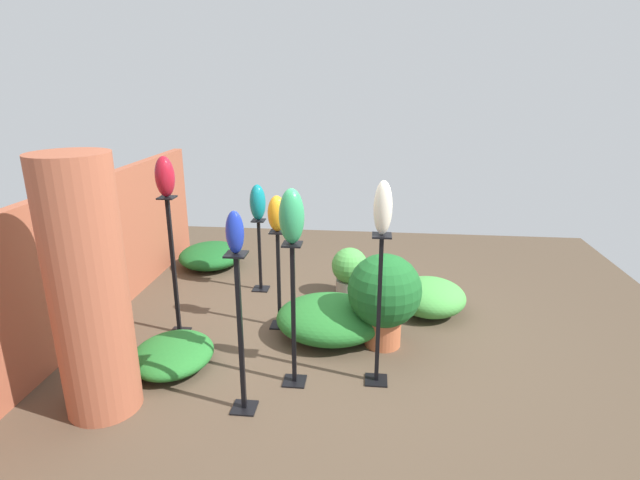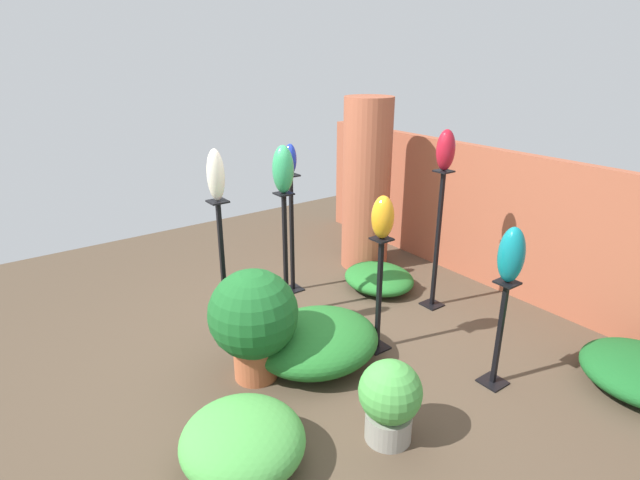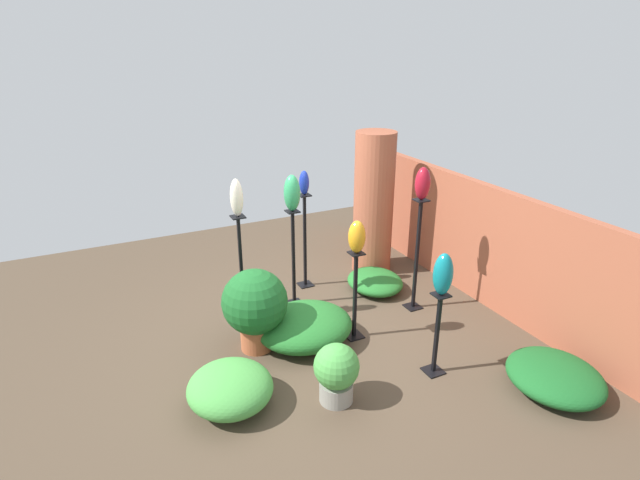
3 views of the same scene
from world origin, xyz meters
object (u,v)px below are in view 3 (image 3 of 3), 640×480
Objects in this scene: art_vase_ruby at (423,184)px; pedestal_ruby at (416,260)px; art_vase_teal at (443,274)px; pedestal_jade at (294,262)px; pedestal_cobalt at (305,245)px; brick_pillar at (373,203)px; potted_plant_front_right at (255,305)px; art_vase_amber at (357,237)px; art_vase_cobalt at (304,183)px; pedestal_teal at (436,338)px; pedestal_ivory at (242,274)px; art_vase_ivory at (237,198)px; art_vase_jade at (292,193)px; pedestal_amber at (355,300)px; potted_plant_front_left at (336,371)px.

pedestal_ruby is at bearing 0.00° from art_vase_ruby.
art_vase_ruby is (0.00, 0.00, 1.00)m from pedestal_ruby.
pedestal_ruby is 1.45m from art_vase_teal.
pedestal_cobalt reaches higher than pedestal_jade.
potted_plant_front_right is at bearing -61.16° from brick_pillar.
art_vase_cobalt is at bearing 178.88° from art_vase_amber.
pedestal_teal is at bearing 20.53° from pedestal_jade.
pedestal_ruby reaches higher than art_vase_teal.
pedestal_cobalt reaches higher than potted_plant_front_right.
pedestal_ruby is 4.56× the size of art_vase_cobalt.
pedestal_ivory is 3.08× the size of art_vase_ivory.
art_vase_jade is (-0.09, 0.73, -0.07)m from art_vase_ivory.
pedestal_amber is 1.17m from potted_plant_front_left.
pedestal_ruby is 3.32× the size of art_vase_ivory.
pedestal_teal is 2.48× the size of art_vase_amber.
art_vase_amber is at bearing 47.93° from pedestal_ivory.
art_vase_teal is at bearing 20.53° from art_vase_jade.
brick_pillar reaches higher than art_vase_amber.
art_vase_ruby reaches higher than art_vase_cobalt.
art_vase_jade reaches higher than pedestal_jade.
art_vase_ruby is at bearing 60.30° from art_vase_jade.
art_vase_ruby is (1.20, 1.02, 1.06)m from pedestal_cobalt.
pedestal_teal is at bearing 37.71° from art_vase_ivory.
art_vase_cobalt is 2.49m from art_vase_teal.
art_vase_cobalt is (-0.51, 1.08, -0.08)m from art_vase_ivory.
art_vase_ruby is (-0.26, 1.05, 1.19)m from pedestal_amber.
art_vase_teal is at bearing 87.14° from potted_plant_front_left.
art_vase_ivory is at bearing -64.58° from pedestal_cobalt.
art_vase_teal reaches higher than pedestal_jade.
pedestal_cobalt is 0.90m from art_vase_cobalt.
pedestal_amber is 2.72× the size of art_vase_ruby.
pedestal_cobalt is 3.03× the size of art_vase_ivory.
pedestal_amber is (0.95, 1.05, -0.14)m from pedestal_ivory.
art_vase_teal is at bearing 0.00° from pedestal_teal.
brick_pillar is 1.60× the size of pedestal_jade.
art_vase_amber reaches higher than pedestal_jade.
art_vase_cobalt is 1.58m from art_vase_ruby.
potted_plant_front_right is (1.18, -1.15, -0.07)m from pedestal_cobalt.
pedestal_cobalt is 0.91× the size of pedestal_ruby.
art_vase_teal is (2.01, 0.75, 0.55)m from pedestal_jade.
art_vase_teal reaches higher than potted_plant_front_left.
pedestal_amber is at bearing 17.30° from pedestal_jade.
pedestal_jade is 1.92m from art_vase_ruby.
art_vase_cobalt is (-0.51, 1.08, 0.89)m from pedestal_ivory.
pedestal_jade is 1.41× the size of pedestal_teal.
pedestal_ruby is at bearing 153.22° from art_vase_teal.
pedestal_ivory is 1.27× the size of pedestal_amber.
pedestal_teal is 2.08× the size of art_vase_ivory.
art_vase_teal is at bearing 23.88° from pedestal_amber.
potted_plant_front_right is (-1.25, -1.54, 0.14)m from pedestal_teal.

